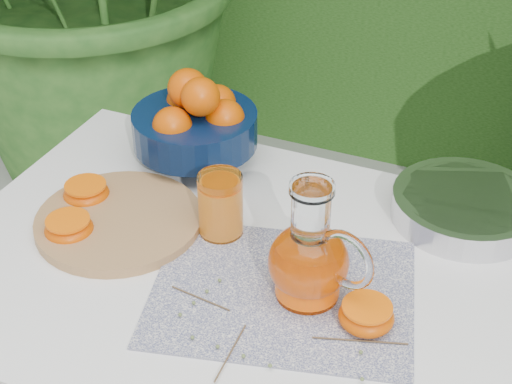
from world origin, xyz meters
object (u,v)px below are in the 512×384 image
at_px(saute_pan, 468,206).
at_px(fruit_bowl, 196,121).
at_px(white_table, 251,305).
at_px(juice_pitcher, 310,259).
at_px(cutting_board, 119,221).

bearing_deg(saute_pan, fruit_bowl, -178.47).
distance_m(white_table, juice_pitcher, 0.19).
relative_size(juice_pitcher, saute_pan, 0.45).
bearing_deg(cutting_board, fruit_bowl, 83.38).
xyz_separation_m(cutting_board, fruit_bowl, (0.03, 0.24, 0.08)).
distance_m(cutting_board, saute_pan, 0.59).
height_order(white_table, cutting_board, cutting_board).
bearing_deg(fruit_bowl, cutting_board, -96.62).
height_order(cutting_board, saute_pan, saute_pan).
bearing_deg(juice_pitcher, fruit_bowl, 139.51).
distance_m(fruit_bowl, saute_pan, 0.51).
distance_m(fruit_bowl, juice_pitcher, 0.43).
bearing_deg(fruit_bowl, saute_pan, 1.53).
xyz_separation_m(cutting_board, juice_pitcher, (0.36, -0.04, 0.06)).
xyz_separation_m(fruit_bowl, juice_pitcher, (0.33, -0.28, -0.01)).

